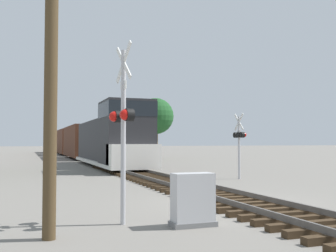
{
  "coord_description": "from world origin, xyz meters",
  "views": [
    {
      "loc": [
        -6.29,
        -11.28,
        1.96
      ],
      "look_at": [
        -0.03,
        5.91,
        2.72
      ],
      "focal_mm": 42.0,
      "sensor_mm": 36.0,
      "label": 1
    }
  ],
  "objects_px": {
    "relay_cabinet": "(193,200)",
    "crossing_signal_far": "(240,138)",
    "utility_pole": "(51,57)",
    "tree_mid_background": "(156,116)",
    "crossing_signal_near": "(122,121)",
    "freight_train": "(76,142)"
  },
  "relations": [
    {
      "from": "relay_cabinet",
      "to": "crossing_signal_far",
      "type": "bearing_deg",
      "value": 54.61
    },
    {
      "from": "utility_pole",
      "to": "tree_mid_background",
      "type": "relative_size",
      "value": 0.99
    },
    {
      "from": "crossing_signal_near",
      "to": "utility_pole",
      "type": "relative_size",
      "value": 0.61
    },
    {
      "from": "freight_train",
      "to": "crossing_signal_far",
      "type": "height_order",
      "value": "freight_train"
    },
    {
      "from": "crossing_signal_far",
      "to": "freight_train",
      "type": "bearing_deg",
      "value": 7.54
    },
    {
      "from": "crossing_signal_near",
      "to": "utility_pole",
      "type": "distance_m",
      "value": 2.31
    },
    {
      "from": "relay_cabinet",
      "to": "tree_mid_background",
      "type": "xyz_separation_m",
      "value": [
        10.8,
        35.67,
        4.43
      ]
    },
    {
      "from": "utility_pole",
      "to": "relay_cabinet",
      "type": "bearing_deg",
      "value": 2.83
    },
    {
      "from": "freight_train",
      "to": "tree_mid_background",
      "type": "height_order",
      "value": "tree_mid_background"
    },
    {
      "from": "relay_cabinet",
      "to": "utility_pole",
      "type": "xyz_separation_m",
      "value": [
        -3.23,
        -0.16,
        3.1
      ]
    },
    {
      "from": "crossing_signal_far",
      "to": "utility_pole",
      "type": "relative_size",
      "value": 0.49
    },
    {
      "from": "crossing_signal_near",
      "to": "utility_pole",
      "type": "height_order",
      "value": "utility_pole"
    },
    {
      "from": "crossing_signal_near",
      "to": "freight_train",
      "type": "bearing_deg",
      "value": 165.76
    },
    {
      "from": "crossing_signal_far",
      "to": "utility_pole",
      "type": "xyz_separation_m",
      "value": [
        -10.38,
        -10.22,
        1.52
      ]
    },
    {
      "from": "utility_pole",
      "to": "tree_mid_background",
      "type": "height_order",
      "value": "tree_mid_background"
    },
    {
      "from": "tree_mid_background",
      "to": "crossing_signal_far",
      "type": "bearing_deg",
      "value": -98.13
    },
    {
      "from": "utility_pole",
      "to": "crossing_signal_far",
      "type": "bearing_deg",
      "value": 44.56
    },
    {
      "from": "utility_pole",
      "to": "tree_mid_background",
      "type": "distance_m",
      "value": 38.51
    },
    {
      "from": "relay_cabinet",
      "to": "crossing_signal_near",
      "type": "bearing_deg",
      "value": 153.32
    },
    {
      "from": "freight_train",
      "to": "tree_mid_background",
      "type": "bearing_deg",
      "value": -44.86
    },
    {
      "from": "crossing_signal_far",
      "to": "relay_cabinet",
      "type": "bearing_deg",
      "value": 144.45
    },
    {
      "from": "relay_cabinet",
      "to": "utility_pole",
      "type": "distance_m",
      "value": 4.48
    }
  ]
}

